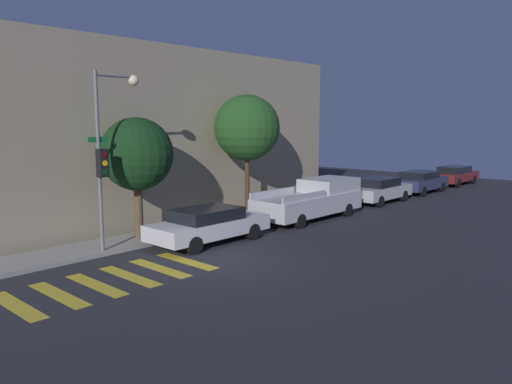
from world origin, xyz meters
TOP-DOWN VIEW (x-y plane):
  - ground_plane at (0.00, 0.00)m, footprint 60.00×60.00m
  - sidewalk at (0.00, 4.15)m, footprint 26.00×1.90m
  - building_row at (0.00, 8.50)m, footprint 26.00×6.00m
  - crosswalk at (-3.25, 0.80)m, footprint 5.67×2.60m
  - traffic_light_pole at (-1.68, 3.37)m, footprint 1.93×0.56m
  - sedan_near_corner at (1.47, 2.10)m, footprint 4.60×1.88m
  - pickup_truck at (7.83, 2.10)m, footprint 5.80×2.05m
  - sedan_middle at (13.83, 2.10)m, footprint 4.33×1.84m
  - sedan_far_end at (18.95, 2.10)m, footprint 4.39×1.87m
  - sedan_tail_of_row at (24.50, 2.10)m, footprint 4.61×1.80m
  - tree_near_corner at (-0.08, 4.17)m, footprint 2.64×2.64m
  - tree_midblock at (5.67, 4.17)m, footprint 2.91×2.91m

SIDE VIEW (x-z plane):
  - ground_plane at x=0.00m, z-range 0.00..0.00m
  - crosswalk at x=-3.25m, z-range 0.00..0.00m
  - sidewalk at x=0.00m, z-range 0.00..0.14m
  - sedan_near_corner at x=1.47m, z-range 0.05..1.33m
  - sedan_tail_of_row at x=24.50m, z-range 0.05..1.34m
  - sedan_far_end at x=18.95m, z-range 0.05..1.39m
  - sedan_middle at x=13.83m, z-range 0.04..1.40m
  - pickup_truck at x=7.83m, z-range 0.01..1.73m
  - tree_near_corner at x=-0.08m, z-range 0.92..5.44m
  - traffic_light_pole at x=-1.68m, z-range 0.72..6.69m
  - building_row at x=0.00m, z-range 0.00..7.48m
  - tree_midblock at x=5.67m, z-range 1.30..6.85m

